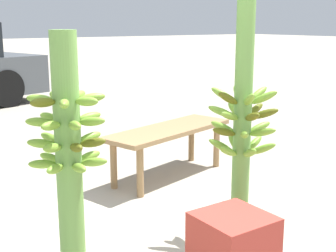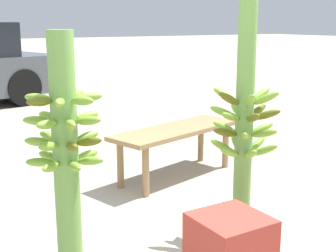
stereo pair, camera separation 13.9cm
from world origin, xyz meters
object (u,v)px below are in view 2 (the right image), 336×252
(banana_stalk_left, at_px, (66,155))
(market_bench, at_px, (176,135))
(banana_stalk_center, at_px, (244,124))
(produce_crate, at_px, (230,249))

(banana_stalk_left, distance_m, market_bench, 1.96)
(banana_stalk_left, height_order, banana_stalk_center, banana_stalk_center)
(banana_stalk_left, relative_size, banana_stalk_center, 0.89)
(banana_stalk_left, bearing_deg, produce_crate, -31.11)
(banana_stalk_center, xyz_separation_m, market_bench, (0.33, 1.30, -0.39))
(banana_stalk_center, bearing_deg, produce_crate, -136.78)
(banana_stalk_center, bearing_deg, banana_stalk_left, 176.14)
(banana_stalk_left, height_order, produce_crate, banana_stalk_left)
(market_bench, relative_size, produce_crate, 3.70)
(market_bench, bearing_deg, banana_stalk_left, -155.53)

